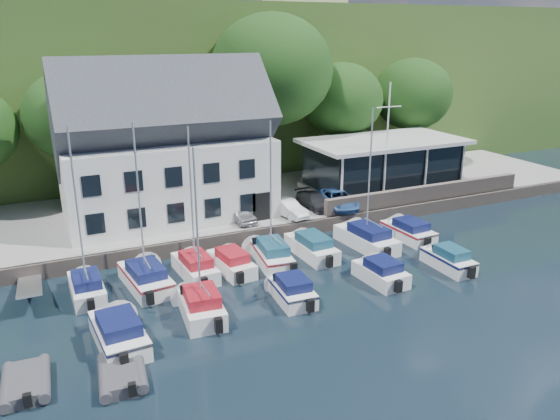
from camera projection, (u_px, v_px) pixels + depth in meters
The scene contains 33 objects.
ground at pixel (382, 307), 28.27m from camera, with size 180.00×180.00×0.00m, color black.
quay at pixel (254, 205), 43.20m from camera, with size 60.00×13.00×1.00m, color gray.
quay_face at pixel (290, 231), 37.60m from camera, with size 60.00×0.30×1.00m, color #6D6057.
hillside at pixel (137, 71), 79.19m from camera, with size 160.00×75.00×16.00m, color #2A481B.
field_patch at pixel (174, 14), 86.72m from camera, with size 50.00×30.00×0.30m, color #5B6834.
harbor_building at pixel (166, 155), 38.02m from camera, with size 14.40×8.20×8.70m, color silver, non-canonical shape.
club_pavilion at pixel (383, 164), 45.49m from camera, with size 13.20×7.20×4.10m, color black, non-canonical shape.
seawall at pixel (427, 193), 42.38m from camera, with size 18.00×0.50×1.20m, color #6D6057.
gangway at pixel (31, 296), 29.45m from camera, with size 1.20×6.00×1.40m, color silver, non-canonical shape.
car_silver at pixel (239, 213), 37.76m from camera, with size 1.35×3.36×1.14m, color #AAAAAF.
car_white at pixel (288, 208), 38.84m from camera, with size 1.23×3.54×1.17m, color silver.
car_dgrey at pixel (314, 201), 40.69m from camera, with size 1.55×3.81×1.11m, color #2A2A2E.
car_blue at pixel (338, 199), 40.68m from camera, with size 1.61×4.07×1.39m, color #2D518A.
flagpole at pixel (387, 143), 41.30m from camera, with size 2.17×0.20×9.03m, color silver, non-canonical shape.
tree_1 at pixel (77, 138), 40.57m from camera, with size 7.28×7.28×9.96m, color #16330F, non-canonical shape.
tree_3 at pixel (272, 99), 46.54m from camera, with size 10.35×10.35×14.14m, color #16330F, non-canonical shape.
tree_4 at pixel (342, 119), 49.56m from camera, with size 7.31×7.31×9.99m, color #16330F, non-canonical shape.
tree_5 at pixel (411, 113), 52.42m from camera, with size 7.47×7.47×10.21m, color #16330F, non-canonical shape.
boat_r1_0 at pixel (79, 223), 28.03m from camera, with size 1.77×5.55×8.44m, color white, non-canonical shape.
boat_r1_1 at pixel (140, 211), 29.01m from camera, with size 2.10×6.52×9.00m, color white, non-canonical shape.
boat_r1_2 at pixel (192, 205), 30.49m from camera, with size 1.79×5.85×8.68m, color white, non-canonical shape.
boat_r1_3 at pixel (231, 260), 32.23m from camera, with size 1.71×5.53×1.40m, color white, non-canonical shape.
boat_r1_4 at pixel (271, 192), 32.19m from camera, with size 1.88×6.56×9.07m, color white, non-canonical shape.
boat_r1_5 at pixel (312, 245), 34.49m from camera, with size 1.89×6.34×1.48m, color white, non-canonical shape.
boat_r1_6 at pixel (369, 177), 34.59m from camera, with size 2.10×7.05×9.61m, color white, non-canonical shape.
boat_r1_7 at pixel (408, 229), 37.34m from camera, with size 1.98×5.76×1.38m, color white, non-canonical shape.
boat_r2_0 at pixel (119, 330), 24.64m from camera, with size 2.11×6.13×1.53m, color white, non-canonical shape.
boat_r2_1 at pixel (197, 229), 25.83m from camera, with size 2.02×5.57×9.41m, color white, non-canonical shape.
boat_r2_2 at pixel (292, 288), 28.84m from camera, with size 1.85×4.92×1.36m, color white, non-canonical shape.
boat_r2_3 at pixel (381, 270), 30.92m from camera, with size 1.94×4.78×1.39m, color white, non-canonical shape.
boat_r2_4 at pixel (449, 257), 32.62m from camera, with size 1.65×5.05×1.42m, color white, non-canonical shape.
dinghy_0 at pixel (26, 381), 21.68m from camera, with size 1.91×3.18×0.74m, color #39383D, non-canonical shape.
dinghy_1 at pixel (122, 372), 22.27m from camera, with size 1.94×3.24×0.76m, color #39383D, non-canonical shape.
Camera 1 is at (-15.44, -20.70, 13.64)m, focal length 35.00 mm.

